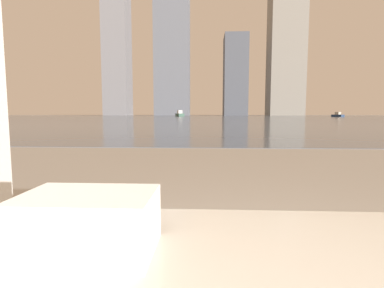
% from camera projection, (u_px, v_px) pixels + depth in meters
% --- Properties ---
extents(towel_stack, '(0.26, 0.18, 0.12)m').
position_uv_depth(towel_stack, '(89.00, 223.00, 0.60)').
color(towel_stack, white).
rests_on(towel_stack, bathtub).
extents(harbor_water, '(180.00, 110.00, 0.01)m').
position_uv_depth(harbor_water, '(206.00, 117.00, 61.50)').
color(harbor_water, slate).
rests_on(harbor_water, ground_plane).
extents(harbor_boat_2, '(2.04, 3.13, 1.11)m').
position_uv_depth(harbor_boat_2, '(338.00, 115.00, 68.89)').
color(harbor_boat_2, navy).
rests_on(harbor_boat_2, harbor_water).
extents(harbor_boat_3, '(2.80, 4.60, 1.63)m').
position_uv_depth(harbor_boat_3, '(180.00, 114.00, 80.25)').
color(harbor_boat_3, '#335647').
rests_on(harbor_boat_3, harbor_water).
extents(skyline_tower_0, '(9.44, 9.72, 52.21)m').
position_uv_depth(skyline_tower_0, '(117.00, 48.00, 116.24)').
color(skyline_tower_0, slate).
rests_on(skyline_tower_0, ground_plane).
extents(skyline_tower_1, '(13.51, 7.76, 56.28)m').
position_uv_depth(skyline_tower_1, '(172.00, 42.00, 114.95)').
color(skyline_tower_1, slate).
rests_on(skyline_tower_1, ground_plane).
extents(skyline_tower_2, '(8.78, 12.62, 30.15)m').
position_uv_depth(skyline_tower_2, '(235.00, 76.00, 115.06)').
color(skyline_tower_2, '#4C515B').
rests_on(skyline_tower_2, ground_plane).
extents(skyline_tower_3, '(12.85, 10.67, 45.68)m').
position_uv_depth(skyline_tower_3, '(286.00, 55.00, 113.31)').
color(skyline_tower_3, gray).
rests_on(skyline_tower_3, ground_plane).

